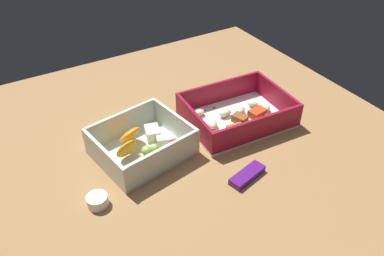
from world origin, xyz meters
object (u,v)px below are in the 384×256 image
pasta_container (238,115)px  fruit_bowl (143,145)px  candy_bar (247,175)px  paper_cup_liner (97,201)px

pasta_container → fruit_bowl: bearing=1.5°
candy_bar → paper_cup_liner: bearing=-17.0°
pasta_container → candy_bar: bearing=63.3°
fruit_bowl → paper_cup_liner: fruit_bowl is taller
pasta_container → fruit_bowl: 20.41cm
fruit_bowl → candy_bar: 19.14cm
pasta_container → candy_bar: (8.10, 13.82, -1.02)cm
pasta_container → paper_cup_liner: bearing=15.5°
candy_bar → fruit_bowl: bearing=-49.9°
fruit_bowl → candy_bar: (-12.29, 14.60, -1.32)cm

